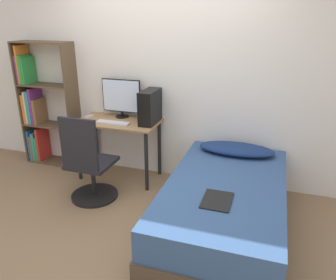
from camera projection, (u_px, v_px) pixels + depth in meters
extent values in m
plane|color=#846647|center=(120.00, 233.00, 3.14)|extent=(14.00, 14.00, 0.00)
cube|color=silver|center=(165.00, 78.00, 3.92)|extent=(8.00, 0.05, 2.50)
cube|color=#997047|center=(118.00, 122.00, 3.99)|extent=(1.01, 0.55, 0.02)
cylinder|color=black|center=(78.00, 152.00, 4.06)|extent=(0.04, 0.04, 0.73)
cylinder|color=black|center=(146.00, 162.00, 3.79)|extent=(0.04, 0.04, 0.73)
cylinder|color=black|center=(96.00, 140.00, 4.46)|extent=(0.04, 0.04, 0.73)
cylinder|color=black|center=(159.00, 148.00, 4.19)|extent=(0.04, 0.04, 0.73)
cube|color=brown|center=(26.00, 103.00, 4.50)|extent=(0.02, 0.29, 1.65)
cube|color=brown|center=(74.00, 108.00, 4.28)|extent=(0.02, 0.29, 1.65)
cube|color=brown|center=(57.00, 161.00, 4.68)|extent=(0.74, 0.29, 0.02)
cube|color=brown|center=(52.00, 125.00, 4.48)|extent=(0.74, 0.29, 0.02)
cube|color=brown|center=(47.00, 85.00, 4.29)|extent=(0.74, 0.29, 0.02)
cube|color=brown|center=(41.00, 42.00, 4.10)|extent=(0.74, 0.29, 0.02)
cube|color=#2870B7|center=(34.00, 143.00, 4.70)|extent=(0.02, 0.25, 0.43)
cube|color=brown|center=(37.00, 146.00, 4.70)|extent=(0.04, 0.25, 0.36)
cube|color=teal|center=(39.00, 145.00, 4.68)|extent=(0.04, 0.25, 0.41)
cube|color=green|center=(42.00, 147.00, 4.68)|extent=(0.03, 0.25, 0.35)
cube|color=red|center=(43.00, 143.00, 4.65)|extent=(0.03, 0.25, 0.47)
cube|color=orange|center=(29.00, 108.00, 4.51)|extent=(0.04, 0.25, 0.40)
cube|color=beige|center=(31.00, 106.00, 4.49)|extent=(0.03, 0.25, 0.45)
cube|color=teal|center=(34.00, 107.00, 4.48)|extent=(0.04, 0.25, 0.45)
cube|color=#7A338E|center=(36.00, 106.00, 4.46)|extent=(0.03, 0.25, 0.49)
cube|color=brown|center=(40.00, 111.00, 4.47)|extent=(0.04, 0.25, 0.34)
cube|color=#7A338E|center=(23.00, 69.00, 4.32)|extent=(0.02, 0.25, 0.37)
cube|color=orange|center=(23.00, 64.00, 4.29)|extent=(0.03, 0.25, 0.49)
cube|color=green|center=(26.00, 69.00, 4.31)|extent=(0.04, 0.25, 0.37)
cube|color=green|center=(29.00, 70.00, 4.30)|extent=(0.02, 0.25, 0.34)
cylinder|color=black|center=(95.00, 195.00, 3.77)|extent=(0.53, 0.53, 0.03)
cylinder|color=black|center=(94.00, 179.00, 3.70)|extent=(0.05, 0.05, 0.38)
cube|color=black|center=(92.00, 163.00, 3.63)|extent=(0.46, 0.46, 0.04)
cube|color=black|center=(79.00, 144.00, 3.33)|extent=(0.42, 0.04, 0.56)
cube|color=#4C3D2D|center=(223.00, 218.00, 3.17)|extent=(1.09, 1.95, 0.23)
cube|color=#33517F|center=(225.00, 195.00, 3.08)|extent=(1.06, 1.91, 0.28)
ellipsoid|color=navy|center=(236.00, 149.00, 3.64)|extent=(0.83, 0.36, 0.11)
cube|color=black|center=(217.00, 200.00, 2.72)|extent=(0.24, 0.32, 0.01)
cylinder|color=black|center=(122.00, 116.00, 4.14)|extent=(0.17, 0.17, 0.01)
cylinder|color=black|center=(122.00, 114.00, 4.13)|extent=(0.04, 0.04, 0.07)
cube|color=black|center=(121.00, 96.00, 4.05)|extent=(0.51, 0.01, 0.41)
cube|color=silver|center=(121.00, 96.00, 4.05)|extent=(0.49, 0.01, 0.39)
cube|color=silver|center=(113.00, 123.00, 3.89)|extent=(0.41, 0.11, 0.02)
cube|color=black|center=(150.00, 107.00, 3.85)|extent=(0.16, 0.39, 0.39)
cube|color=#B7B7BC|center=(90.00, 116.00, 4.16)|extent=(0.07, 0.14, 0.01)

